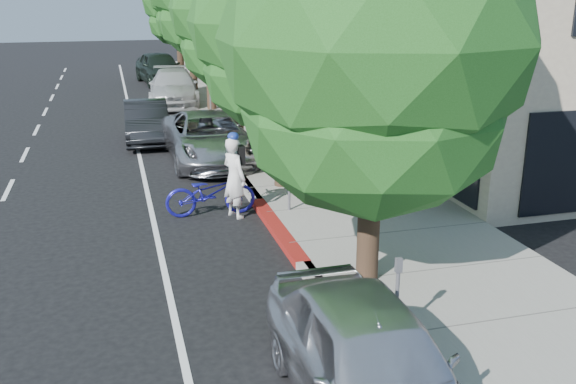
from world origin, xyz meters
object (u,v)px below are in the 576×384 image
object	(u,v)px
street_tree_5	(178,2)
dark_sedan	(146,121)
street_tree_2	(235,11)
cyclist	(234,178)
near_car_a	(370,362)
silver_suv	(209,138)
dark_suv_far	(159,68)
white_pickup	(174,87)
street_tree_1	(281,25)
pedestrian	(299,117)
street_tree_0	(376,45)
bicycle	(210,193)

from	to	relation	value
street_tree_5	dark_sedan	world-z (taller)	street_tree_5
street_tree_2	cyclist	world-z (taller)	street_tree_2
dark_sedan	near_car_a	world-z (taller)	near_car_a
silver_suv	near_car_a	world-z (taller)	near_car_a
cyclist	dark_suv_far	distance (m)	23.43
silver_suv	white_pickup	world-z (taller)	white_pickup
white_pickup	dark_suv_far	size ratio (longest dim) A/B	1.04
street_tree_1	cyclist	xyz separation A→B (m)	(-1.60, -1.71, -3.34)
cyclist	white_pickup	distance (m)	16.11
street_tree_2	silver_suv	size ratio (longest dim) A/B	1.34
street_tree_1	dark_suv_far	bearing A→B (deg)	93.85
street_tree_5	near_car_a	distance (m)	33.73
street_tree_5	dark_sedan	size ratio (longest dim) A/B	1.69
dark_sedan	pedestrian	size ratio (longest dim) A/B	2.62
dark_suv_far	near_car_a	size ratio (longest dim) A/B	1.17
street_tree_1	street_tree_5	world-z (taller)	street_tree_5
street_tree_2	street_tree_5	xyz separation A→B (m)	(0.00, 18.00, 0.01)
street_tree_2	cyclist	size ratio (longest dim) A/B	3.77
street_tree_0	bicycle	xyz separation A→B (m)	(-2.14, 4.55, -3.72)
white_pickup	pedestrian	size ratio (longest dim) A/B	3.36
dark_sedan	street_tree_2	bearing A→B (deg)	-16.11
cyclist	silver_suv	world-z (taller)	cyclist
street_tree_1	near_car_a	distance (m)	10.23
cyclist	silver_suv	bearing A→B (deg)	-28.50
street_tree_2	pedestrian	distance (m)	4.12
cyclist	near_car_a	distance (m)	7.79
bicycle	silver_suv	bearing A→B (deg)	-6.87
pedestrian	street_tree_1	bearing A→B (deg)	30.84
street_tree_5	white_pickup	size ratio (longest dim) A/B	1.32
street_tree_0	white_pickup	world-z (taller)	street_tree_0
silver_suv	dark_sedan	distance (m)	3.82
pedestrian	street_tree_0	bearing A→B (deg)	42.09
street_tree_0	bicycle	world-z (taller)	street_tree_0
bicycle	white_pickup	xyz separation A→B (m)	(0.74, 15.85, 0.23)
street_tree_1	silver_suv	bearing A→B (deg)	111.51
street_tree_5	pedestrian	xyz separation A→B (m)	(1.94, -19.01, -3.50)
street_tree_5	white_pickup	bearing A→B (deg)	-98.30
dark_suv_far	street_tree_5	bearing A→B (deg)	49.72
near_car_a	dark_sedan	bearing A→B (deg)	95.26
street_tree_2	street_tree_5	world-z (taller)	street_tree_2
street_tree_0	silver_suv	bearing A→B (deg)	98.34
cyclist	silver_suv	size ratio (longest dim) A/B	0.36
dark_sedan	white_pickup	xyz separation A→B (m)	(1.70, 7.42, 0.09)
bicycle	cyclist	bearing A→B (deg)	-114.61
street_tree_5	silver_suv	bearing A→B (deg)	-93.92
dark_suv_far	pedestrian	bearing A→B (deg)	-86.22
street_tree_0	silver_suv	world-z (taller)	street_tree_0
street_tree_0	dark_sedan	bearing A→B (deg)	103.44
bicycle	near_car_a	size ratio (longest dim) A/B	0.47
silver_suv	street_tree_5	bearing A→B (deg)	84.61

